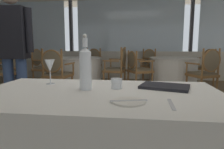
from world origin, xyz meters
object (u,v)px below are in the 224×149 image
at_px(dining_chair_1_0, 41,64).
at_px(diner_person_1, 13,50).
at_px(water_tumbler, 117,83).
at_px(dining_chair_0_0, 205,64).
at_px(wine_glass, 50,66).
at_px(dining_chair_0_2, 137,67).
at_px(dining_chair_1_2, 118,65).
at_px(diner_person_0, 13,47).
at_px(water_bottle, 85,67).
at_px(dining_chair_0_1, 151,62).
at_px(dining_chair_1_1, 56,70).
at_px(dining_chair_0_3, 206,69).
at_px(menu_book, 165,86).
at_px(side_plate, 129,102).
at_px(dining_chair_3_2, 10,68).
at_px(dining_chair_1_3, 92,62).

xyz_separation_m(dining_chair_1_0, diner_person_1, (-1.22, 0.72, 0.35)).
xyz_separation_m(water_tumbler, dining_chair_0_0, (1.90, 4.09, -0.22)).
relative_size(wine_glass, dining_chair_0_0, 0.20).
xyz_separation_m(dining_chair_0_0, dining_chair_0_2, (-1.75, -0.92, -0.01)).
bearing_deg(dining_chair_1_2, diner_person_0, 69.39).
xyz_separation_m(wine_glass, water_tumbler, (0.52, -0.10, -0.10)).
distance_m(water_bottle, wine_glass, 0.36).
distance_m(dining_chair_0_0, diner_person_0, 4.53).
height_order(dining_chair_0_1, dining_chair_1_1, dining_chair_1_1).
xyz_separation_m(water_tumbler, dining_chair_0_3, (1.49, 2.74, -0.21)).
distance_m(dining_chair_0_0, dining_chair_0_3, 1.41).
bearing_deg(water_tumbler, diner_person_0, 143.50).
distance_m(menu_book, dining_chair_1_1, 2.88).
distance_m(dining_chair_1_0, dining_chair_1_1, 1.43).
distance_m(side_plate, dining_chair_1_2, 3.55).
relative_size(water_bottle, dining_chair_1_2, 0.37).
bearing_deg(side_plate, dining_chair_0_2, 89.16).
bearing_deg(wine_glass, side_plate, -35.09).
relative_size(water_tumbler, dining_chair_0_2, 0.08).
height_order(dining_chair_0_3, diner_person_1, diner_person_1).
bearing_deg(wine_glass, dining_chair_1_0, 117.34).
xyz_separation_m(menu_book, dining_chair_3_2, (-2.91, 2.59, -0.21)).
relative_size(dining_chair_0_1, diner_person_0, 0.53).
distance_m(dining_chair_1_0, dining_chair_1_3, 1.42).
xyz_separation_m(dining_chair_0_2, dining_chair_1_2, (-0.42, 0.03, 0.03)).
bearing_deg(side_plate, diner_person_1, 128.41).
bearing_deg(wine_glass, dining_chair_0_2, 77.60).
xyz_separation_m(dining_chair_0_1, dining_chair_3_2, (-3.14, -1.85, -0.00)).
height_order(dining_chair_0_0, dining_chair_0_2, dining_chair_0_0).
bearing_deg(wine_glass, diner_person_0, 133.50).
bearing_deg(menu_book, side_plate, -103.62).
bearing_deg(dining_chair_0_1, side_plate, -33.23).
height_order(menu_book, dining_chair_0_1, dining_chair_0_1).
xyz_separation_m(water_bottle, dining_chair_0_2, (0.35, 3.22, -0.34)).
height_order(dining_chair_1_3, diner_person_0, diner_person_0).
xyz_separation_m(diner_person_0, diner_person_1, (-2.05, 3.13, -0.11)).
height_order(dining_chair_1_1, dining_chair_1_2, dining_chair_1_2).
bearing_deg(dining_chair_0_0, dining_chair_1_1, 0.05).
height_order(dining_chair_1_1, dining_chair_1_3, dining_chair_1_1).
relative_size(wine_glass, dining_chair_1_2, 0.19).
distance_m(dining_chair_0_0, dining_chair_1_2, 2.35).
relative_size(dining_chair_1_0, diner_person_0, 0.54).
xyz_separation_m(water_bottle, dining_chair_1_1, (-1.21, 2.39, -0.33)).
bearing_deg(dining_chair_0_2, side_plate, -118.60).
xyz_separation_m(water_tumbler, dining_chair_0_2, (0.15, 3.16, -0.23)).
height_order(wine_glass, dining_chair_1_0, dining_chair_1_0).
xyz_separation_m(dining_chair_1_0, dining_chair_3_2, (-0.31, -0.83, -0.01)).
bearing_deg(dining_chair_1_0, wine_glass, -54.46).
bearing_deg(wine_glass, dining_chair_0_1, 76.16).
xyz_separation_m(dining_chair_0_2, diner_person_1, (-3.64, 1.03, 0.36)).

